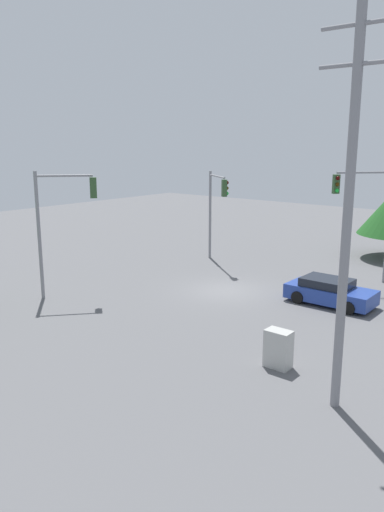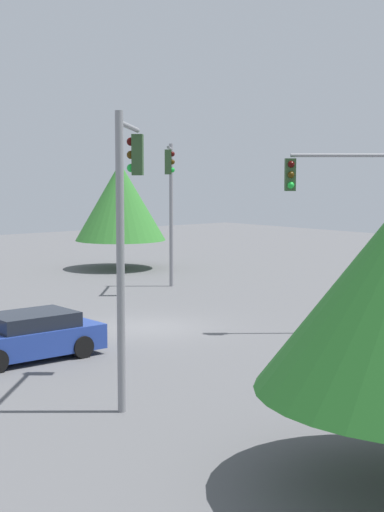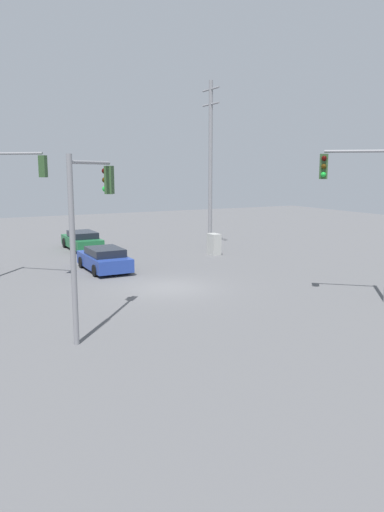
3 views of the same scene
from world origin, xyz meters
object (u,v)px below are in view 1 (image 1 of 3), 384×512
(sedan_blue, at_px, (330,292))
(traffic_signal_aux, at_px, (216,201))
(traffic_signal_cross, at_px, (369,206))
(traffic_signal_main, at_px, (60,213))
(electrical_cabinet, at_px, (278,349))

(sedan_blue, xyz_separation_m, traffic_signal_aux, (-9.93, 3.66, 3.53))
(traffic_signal_cross, bearing_deg, traffic_signal_main, 0.98)
(traffic_signal_cross, distance_m, electrical_cabinet, 13.62)
(sedan_blue, distance_m, electrical_cabinet, 8.25)
(electrical_cabinet, bearing_deg, sedan_blue, 101.59)
(traffic_signal_aux, height_order, electrical_cabinet, traffic_signal_aux)
(traffic_signal_cross, height_order, traffic_signal_aux, traffic_signal_cross)
(traffic_signal_aux, bearing_deg, traffic_signal_main, -58.74)
(traffic_signal_cross, distance_m, traffic_signal_aux, 9.89)
(sedan_blue, bearing_deg, traffic_signal_main, -55.70)
(sedan_blue, height_order, traffic_signal_main, traffic_signal_main)
(traffic_signal_cross, bearing_deg, electrical_cabinet, 50.49)
(traffic_signal_aux, bearing_deg, sedan_blue, 18.16)
(sedan_blue, xyz_separation_m, electrical_cabinet, (1.66, -8.08, 0.06))
(traffic_signal_main, xyz_separation_m, traffic_signal_cross, (11.23, 12.62, 0.05))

